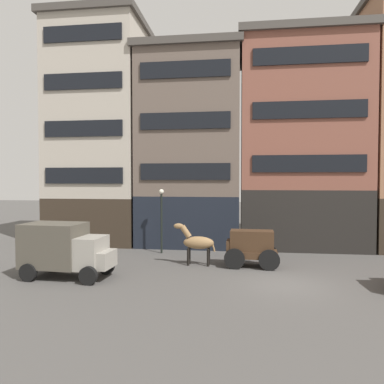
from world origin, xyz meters
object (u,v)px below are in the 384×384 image
at_px(pedestrian_officer, 47,239).
at_px(fire_hydrant_curbside, 69,245).
at_px(streetlamp_curbside, 161,212).
at_px(draft_horse, 197,242).
at_px(delivery_truck_near, 65,248).
at_px(cargo_wagon, 251,246).

height_order(pedestrian_officer, fire_hydrant_curbside, pedestrian_officer).
relative_size(pedestrian_officer, streetlamp_curbside, 0.44).
bearing_deg(draft_horse, pedestrian_officer, 170.28).
distance_m(draft_horse, delivery_truck_near, 6.86).
bearing_deg(cargo_wagon, pedestrian_officer, 172.50).
distance_m(delivery_truck_near, pedestrian_officer, 6.28).
relative_size(streetlamp_curbside, fire_hydrant_curbside, 4.96).
height_order(delivery_truck_near, streetlamp_curbside, streetlamp_curbside).
relative_size(cargo_wagon, delivery_truck_near, 0.67).
relative_size(delivery_truck_near, fire_hydrant_curbside, 5.35).
relative_size(draft_horse, streetlamp_curbside, 0.57).
relative_size(cargo_wagon, pedestrian_officer, 1.65).
xyz_separation_m(cargo_wagon, draft_horse, (-2.95, 0.00, 0.12)).
bearing_deg(streetlamp_curbside, fire_hydrant_curbside, -177.61).
height_order(draft_horse, delivery_truck_near, delivery_truck_near).
height_order(cargo_wagon, draft_horse, draft_horse).
distance_m(cargo_wagon, pedestrian_officer, 12.83).
distance_m(cargo_wagon, fire_hydrant_curbside, 12.03).
distance_m(draft_horse, streetlamp_curbside, 4.17).
xyz_separation_m(delivery_truck_near, pedestrian_officer, (-3.77, 5.01, -0.44)).
distance_m(delivery_truck_near, streetlamp_curbside, 7.22).
distance_m(cargo_wagon, draft_horse, 2.95).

